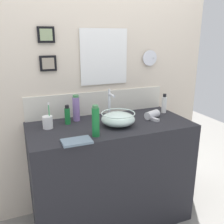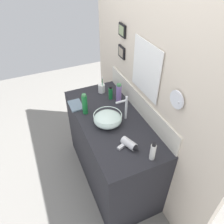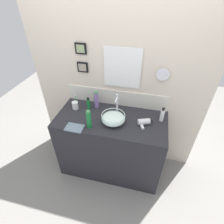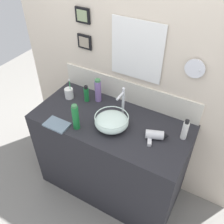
{
  "view_description": "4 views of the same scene",
  "coord_description": "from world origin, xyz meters",
  "px_view_note": "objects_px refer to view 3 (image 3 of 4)",
  "views": [
    {
      "loc": [
        -0.72,
        -1.8,
        1.59
      ],
      "look_at": [
        0.01,
        0.0,
        1.01
      ],
      "focal_mm": 40.0,
      "sensor_mm": 36.0,
      "label": 1
    },
    {
      "loc": [
        1.51,
        -0.65,
        2.33
      ],
      "look_at": [
        0.01,
        0.0,
        1.01
      ],
      "focal_mm": 35.0,
      "sensor_mm": 36.0,
      "label": 2
    },
    {
      "loc": [
        0.4,
        -1.56,
        2.24
      ],
      "look_at": [
        0.01,
        0.0,
        1.01
      ],
      "focal_mm": 28.0,
      "sensor_mm": 36.0,
      "label": 3
    },
    {
      "loc": [
        0.77,
        -1.33,
        2.3
      ],
      "look_at": [
        0.01,
        0.0,
        1.01
      ],
      "focal_mm": 40.0,
      "sensor_mm": 36.0,
      "label": 4
    }
  ],
  "objects_px": {
    "spray_bottle": "(89,120)",
    "hand_towel": "(75,128)",
    "faucet": "(117,103)",
    "shampoo_bottle": "(162,115)",
    "toothbrush_cup": "(75,105)",
    "soap_dispenser": "(88,104)",
    "lotion_bottle": "(96,100)",
    "glass_bowl_sink": "(113,118)",
    "hair_drier": "(145,122)"
  },
  "relations": [
    {
      "from": "toothbrush_cup",
      "to": "shampoo_bottle",
      "type": "distance_m",
      "value": 1.07
    },
    {
      "from": "toothbrush_cup",
      "to": "lotion_bottle",
      "type": "bearing_deg",
      "value": 21.23
    },
    {
      "from": "faucet",
      "to": "hand_towel",
      "type": "bearing_deg",
      "value": -135.58
    },
    {
      "from": "spray_bottle",
      "to": "lotion_bottle",
      "type": "xyz_separation_m",
      "value": [
        -0.04,
        0.39,
        -0.0
      ]
    },
    {
      "from": "hand_towel",
      "to": "faucet",
      "type": "bearing_deg",
      "value": 44.42
    },
    {
      "from": "soap_dispenser",
      "to": "lotion_bottle",
      "type": "distance_m",
      "value": 0.11
    },
    {
      "from": "hair_drier",
      "to": "shampoo_bottle",
      "type": "height_order",
      "value": "shampoo_bottle"
    },
    {
      "from": "soap_dispenser",
      "to": "toothbrush_cup",
      "type": "bearing_deg",
      "value": -165.63
    },
    {
      "from": "spray_bottle",
      "to": "lotion_bottle",
      "type": "relative_size",
      "value": 1.03
    },
    {
      "from": "toothbrush_cup",
      "to": "soap_dispenser",
      "type": "xyz_separation_m",
      "value": [
        0.17,
        0.04,
        0.02
      ]
    },
    {
      "from": "faucet",
      "to": "toothbrush_cup",
      "type": "distance_m",
      "value": 0.54
    },
    {
      "from": "faucet",
      "to": "glass_bowl_sink",
      "type": "bearing_deg",
      "value": -90.0
    },
    {
      "from": "spray_bottle",
      "to": "shampoo_bottle",
      "type": "distance_m",
      "value": 0.84
    },
    {
      "from": "glass_bowl_sink",
      "to": "hair_drier",
      "type": "height_order",
      "value": "glass_bowl_sink"
    },
    {
      "from": "faucet",
      "to": "shampoo_bottle",
      "type": "height_order",
      "value": "faucet"
    },
    {
      "from": "soap_dispenser",
      "to": "lotion_bottle",
      "type": "height_order",
      "value": "lotion_bottle"
    },
    {
      "from": "spray_bottle",
      "to": "shampoo_bottle",
      "type": "bearing_deg",
      "value": 21.85
    },
    {
      "from": "soap_dispenser",
      "to": "shampoo_bottle",
      "type": "relative_size",
      "value": 0.88
    },
    {
      "from": "spray_bottle",
      "to": "hand_towel",
      "type": "relative_size",
      "value": 1.14
    },
    {
      "from": "toothbrush_cup",
      "to": "lotion_bottle",
      "type": "relative_size",
      "value": 0.92
    },
    {
      "from": "toothbrush_cup",
      "to": "hand_towel",
      "type": "relative_size",
      "value": 1.01
    },
    {
      "from": "toothbrush_cup",
      "to": "glass_bowl_sink",
      "type": "bearing_deg",
      "value": -15.39
    },
    {
      "from": "toothbrush_cup",
      "to": "lotion_bottle",
      "type": "xyz_separation_m",
      "value": [
        0.25,
        0.1,
        0.06
      ]
    },
    {
      "from": "soap_dispenser",
      "to": "shampoo_bottle",
      "type": "height_order",
      "value": "shampoo_bottle"
    },
    {
      "from": "lotion_bottle",
      "to": "shampoo_bottle",
      "type": "distance_m",
      "value": 0.82
    },
    {
      "from": "faucet",
      "to": "spray_bottle",
      "type": "relative_size",
      "value": 1.13
    },
    {
      "from": "glass_bowl_sink",
      "to": "faucet",
      "type": "height_order",
      "value": "faucet"
    },
    {
      "from": "spray_bottle",
      "to": "hand_towel",
      "type": "distance_m",
      "value": 0.2
    },
    {
      "from": "soap_dispenser",
      "to": "glass_bowl_sink",
      "type": "bearing_deg",
      "value": -27.19
    },
    {
      "from": "glass_bowl_sink",
      "to": "toothbrush_cup",
      "type": "relative_size",
      "value": 1.34
    },
    {
      "from": "lotion_bottle",
      "to": "shampoo_bottle",
      "type": "bearing_deg",
      "value": -5.69
    },
    {
      "from": "glass_bowl_sink",
      "to": "toothbrush_cup",
      "type": "xyz_separation_m",
      "value": [
        -0.53,
        0.15,
        -0.01
      ]
    },
    {
      "from": "faucet",
      "to": "toothbrush_cup",
      "type": "relative_size",
      "value": 1.28
    },
    {
      "from": "hand_towel",
      "to": "lotion_bottle",
      "type": "bearing_deg",
      "value": 75.69
    },
    {
      "from": "glass_bowl_sink",
      "to": "lotion_bottle",
      "type": "distance_m",
      "value": 0.38
    },
    {
      "from": "lotion_bottle",
      "to": "shampoo_bottle",
      "type": "height_order",
      "value": "lotion_bottle"
    },
    {
      "from": "faucet",
      "to": "hand_towel",
      "type": "xyz_separation_m",
      "value": [
        -0.39,
        -0.39,
        -0.14
      ]
    },
    {
      "from": "glass_bowl_sink",
      "to": "spray_bottle",
      "type": "relative_size",
      "value": 1.18
    },
    {
      "from": "soap_dispenser",
      "to": "hair_drier",
      "type": "bearing_deg",
      "value": -10.61
    },
    {
      "from": "spray_bottle",
      "to": "shampoo_bottle",
      "type": "xyz_separation_m",
      "value": [
        0.78,
        0.31,
        -0.03
      ]
    },
    {
      "from": "spray_bottle",
      "to": "lotion_bottle",
      "type": "height_order",
      "value": "spray_bottle"
    },
    {
      "from": "hand_towel",
      "to": "hair_drier",
      "type": "bearing_deg",
      "value": 18.93
    },
    {
      "from": "toothbrush_cup",
      "to": "hand_towel",
      "type": "bearing_deg",
      "value": -68.57
    },
    {
      "from": "hair_drier",
      "to": "faucet",
      "type": "bearing_deg",
      "value": 160.47
    },
    {
      "from": "glass_bowl_sink",
      "to": "lotion_bottle",
      "type": "bearing_deg",
      "value": 138.7
    },
    {
      "from": "spray_bottle",
      "to": "faucet",
      "type": "bearing_deg",
      "value": 54.1
    },
    {
      "from": "spray_bottle",
      "to": "hand_towel",
      "type": "xyz_separation_m",
      "value": [
        -0.16,
        -0.06,
        -0.1
      ]
    },
    {
      "from": "toothbrush_cup",
      "to": "shampoo_bottle",
      "type": "xyz_separation_m",
      "value": [
        1.07,
        0.02,
        0.03
      ]
    },
    {
      "from": "glass_bowl_sink",
      "to": "spray_bottle",
      "type": "bearing_deg",
      "value": -148.09
    },
    {
      "from": "glass_bowl_sink",
      "to": "shampoo_bottle",
      "type": "xyz_separation_m",
      "value": [
        0.54,
        0.16,
        0.03
      ]
    }
  ]
}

